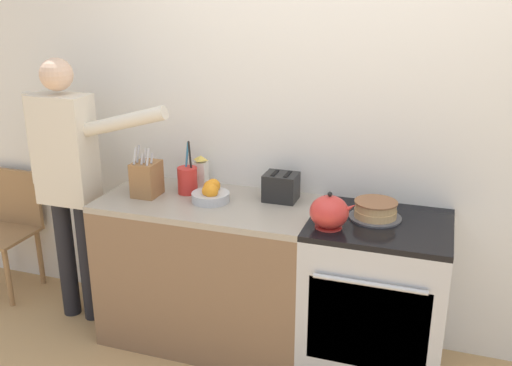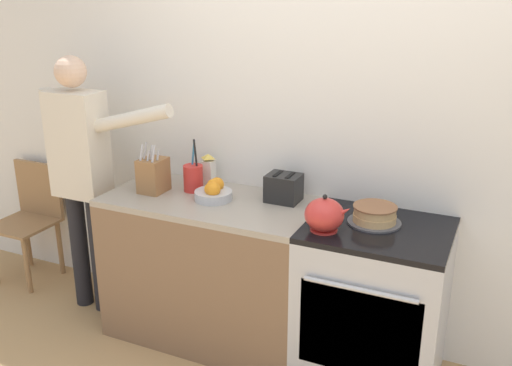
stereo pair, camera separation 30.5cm
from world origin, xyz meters
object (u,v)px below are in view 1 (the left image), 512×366
milk_carton (201,172)px  person_baker (68,170)px  toaster (281,187)px  stove_range (375,298)px  layer_cake (375,210)px  knife_block (147,178)px  utensil_crock (188,180)px  dining_chair (9,223)px  fruit_bowl (211,193)px  tea_kettle (330,212)px

milk_carton → person_baker: person_baker is taller
toaster → person_baker: (-1.27, -0.20, 0.03)m
stove_range → layer_cake: 0.49m
layer_cake → person_baker: size_ratio=0.17×
stove_range → knife_block: 1.44m
layer_cake → utensil_crock: utensil_crock is taller
utensil_crock → dining_chair: size_ratio=0.38×
fruit_bowl → person_baker: person_baker is taller
knife_block → stove_range: bearing=1.0°
dining_chair → toaster: bearing=22.7°
stove_range → toaster: toaster is taller
stove_range → layer_cake: (-0.03, 0.05, 0.49)m
layer_cake → milk_carton: milk_carton is taller
tea_kettle → person_baker: bearing=176.3°
layer_cake → tea_kettle: size_ratio=1.14×
fruit_bowl → person_baker: bearing=-176.7°
utensil_crock → fruit_bowl: bearing=-24.7°
toaster → milk_carton: size_ratio=1.03×
tea_kettle → fruit_bowl: size_ratio=1.12×
fruit_bowl → dining_chair: (-1.59, 0.14, -0.45)m
utensil_crock → toaster: utensil_crock is taller
dining_chair → knife_block: bearing=14.6°
tea_kettle → toaster: 0.45m
stove_range → dining_chair: stove_range is taller
utensil_crock → toaster: (0.55, 0.06, -0.00)m
tea_kettle → dining_chair: 2.36m
person_baker → layer_cake: bearing=-7.4°
stove_range → tea_kettle: size_ratio=3.69×
layer_cake → tea_kettle: tea_kettle is taller
utensil_crock → dining_chair: (-1.41, 0.06, -0.48)m
tea_kettle → layer_cake: bearing=43.9°
dining_chair → tea_kettle: bearing=15.2°
tea_kettle → utensil_crock: (-0.89, 0.24, -0.00)m
person_baker → knife_block: bearing=-7.6°
layer_cake → utensil_crock: size_ratio=0.85×
layer_cake → stove_range: bearing=-53.7°
tea_kettle → dining_chair: size_ratio=0.29×
toaster → person_baker: bearing=-171.1°
layer_cake → dining_chair: size_ratio=0.33×
utensil_crock → knife_block: bearing=-151.5°
tea_kettle → dining_chair: (-2.29, 0.29, -0.49)m
utensil_crock → milk_carton: size_ratio=1.65×
layer_cake → tea_kettle: 0.29m
knife_block → milk_carton: bearing=46.0°
layer_cake → dining_chair: layer_cake is taller
stove_range → knife_block: size_ratio=2.98×
layer_cake → tea_kettle: (-0.20, -0.20, 0.04)m
stove_range → dining_chair: size_ratio=1.05×
layer_cake → knife_block: knife_block is taller
knife_block → dining_chair: 1.31m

